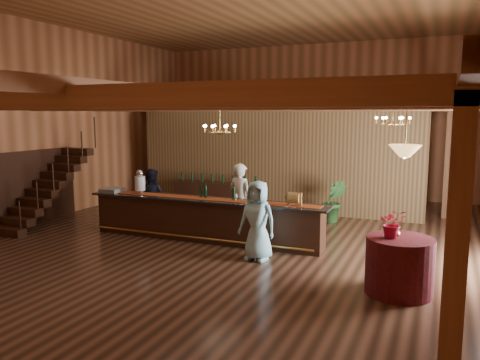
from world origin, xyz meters
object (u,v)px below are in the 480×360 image
at_px(floor_plant, 334,201).
at_px(guest, 257,220).
at_px(pendant_lamp, 405,151).
at_px(staff_second, 152,198).
at_px(chandelier_left, 220,128).
at_px(tasting_bar, 204,219).
at_px(raffle_drum, 294,198).
at_px(round_table, 399,266).
at_px(bartender, 240,200).
at_px(beverage_dispenser, 140,182).
at_px(chandelier_right, 393,120).
at_px(backbar_shelf, 218,196).

bearing_deg(floor_plant, guest, -100.15).
height_order(pendant_lamp, staff_second, pendant_lamp).
relative_size(chandelier_left, pendant_lamp, 0.89).
bearing_deg(tasting_bar, raffle_drum, -1.20).
distance_m(round_table, staff_second, 6.90).
distance_m(tasting_bar, bartender, 1.02).
xyz_separation_m(round_table, pendant_lamp, (0.00, 0.00, 1.92)).
xyz_separation_m(beverage_dispenser, raffle_drum, (4.04, -0.01, -0.11)).
xyz_separation_m(staff_second, floor_plant, (4.35, 2.43, -0.18)).
height_order(chandelier_right, staff_second, chandelier_right).
relative_size(tasting_bar, staff_second, 3.88).
relative_size(raffle_drum, chandelier_right, 0.43).
bearing_deg(staff_second, guest, 154.28).
bearing_deg(chandelier_right, staff_second, -166.04).
relative_size(beverage_dispenser, pendant_lamp, 0.67).
height_order(raffle_drum, bartender, bartender).
bearing_deg(raffle_drum, chandelier_left, 171.60).
distance_m(backbar_shelf, staff_second, 2.86).
height_order(tasting_bar, backbar_shelf, tasting_bar).
distance_m(beverage_dispenser, floor_plant, 5.29).
xyz_separation_m(pendant_lamp, guest, (-2.85, 0.77, -1.58)).
bearing_deg(beverage_dispenser, bartender, 15.57).
bearing_deg(chandelier_left, beverage_dispenser, -172.55).
bearing_deg(raffle_drum, floor_plant, 85.96).
relative_size(raffle_drum, bartender, 0.19).
xyz_separation_m(beverage_dispenser, pendant_lamp, (6.39, -1.70, 1.12)).
bearing_deg(tasting_bar, bartender, 46.38).
bearing_deg(backbar_shelf, chandelier_right, -12.31).
height_order(raffle_drum, backbar_shelf, raffle_drum).
height_order(chandelier_right, bartender, chandelier_right).
xyz_separation_m(chandelier_right, bartender, (-3.35, -1.41, -1.94)).
distance_m(backbar_shelf, guest, 5.31).
relative_size(tasting_bar, floor_plant, 5.04).
relative_size(tasting_bar, chandelier_right, 7.52).
bearing_deg(pendant_lamp, tasting_bar, 159.69).
relative_size(backbar_shelf, floor_plant, 2.49).
distance_m(backbar_shelf, round_table, 7.80).
relative_size(chandelier_left, floor_plant, 0.67).
height_order(round_table, bartender, bartender).
bearing_deg(beverage_dispenser, chandelier_right, 19.85).
bearing_deg(chandelier_right, floor_plant, 148.21).
bearing_deg(tasting_bar, beverage_dispenser, 178.47).
xyz_separation_m(bartender, staff_second, (-2.56, -0.06, -0.13)).
distance_m(backbar_shelf, chandelier_right, 5.99).
bearing_deg(floor_plant, pendant_lamp, -65.86).
distance_m(raffle_drum, floor_plant, 3.13).
bearing_deg(beverage_dispenser, chandelier_left, 7.45).
bearing_deg(staff_second, chandelier_left, 168.37).
xyz_separation_m(chandelier_right, guest, (-2.27, -3.03, -2.01)).
height_order(guest, floor_plant, guest).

